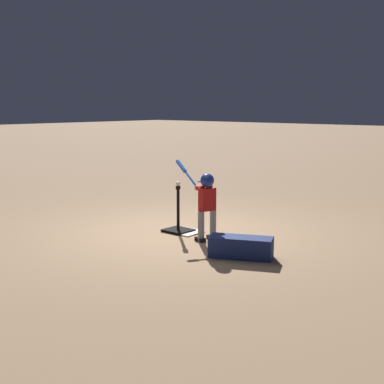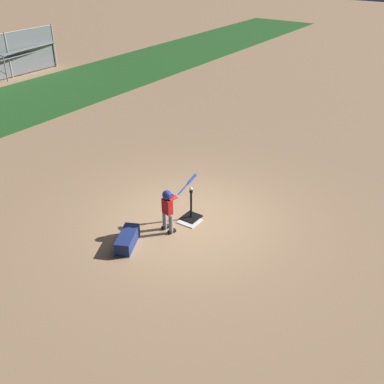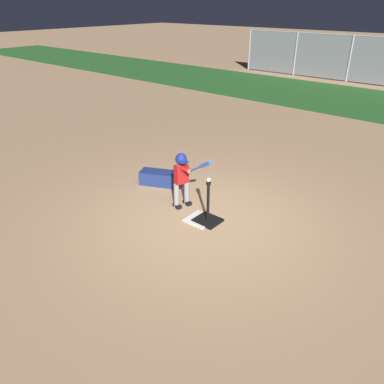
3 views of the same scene
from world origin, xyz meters
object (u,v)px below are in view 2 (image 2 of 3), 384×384
baseball (191,189)px  batting_tee (191,214)px  batter_child (169,205)px  equipment_bag (127,239)px  bleachers_center (14,58)px

baseball → batting_tee: bearing=180.0°
batter_child → batting_tee: bearing=-10.2°
batting_tee → baseball: size_ratio=10.06×
batting_tee → equipment_bag: (-1.61, 0.52, 0.03)m
batting_tee → baseball: 0.67m
batting_tee → batter_child: (-0.67, 0.12, 0.54)m
batter_child → equipment_bag: batter_child is taller
baseball → bleachers_center: (6.12, 14.69, -0.18)m
batting_tee → equipment_bag: batting_tee is taller
bleachers_center → equipment_bag: 16.15m
batter_child → equipment_bag: 1.14m
batting_tee → bleachers_center: size_ratio=0.20×
batting_tee → baseball: bearing=0.0°
batting_tee → batter_child: batter_child is taller
batter_child → bleachers_center: 16.08m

